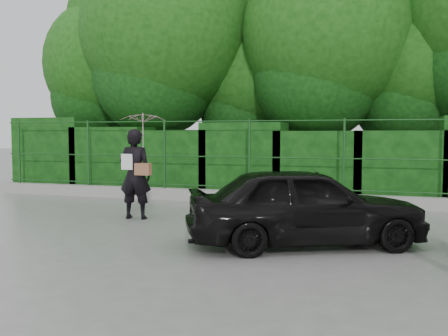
% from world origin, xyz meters
% --- Properties ---
extents(ground, '(80.00, 80.00, 0.00)m').
position_xyz_m(ground, '(0.00, 0.00, 0.00)').
color(ground, gray).
extents(kerb, '(14.00, 0.25, 0.30)m').
position_xyz_m(kerb, '(0.00, 4.50, 0.15)').
color(kerb, '#9E9E99').
rests_on(kerb, ground).
extents(fence, '(14.13, 0.06, 1.80)m').
position_xyz_m(fence, '(0.22, 4.50, 1.20)').
color(fence, '#19481B').
rests_on(fence, kerb).
extents(hedge, '(14.20, 1.20, 2.20)m').
position_xyz_m(hedge, '(-0.06, 5.50, 0.99)').
color(hedge, black).
rests_on(hedge, ground).
extents(trees, '(17.10, 6.15, 8.08)m').
position_xyz_m(trees, '(1.14, 7.74, 4.62)').
color(trees, black).
rests_on(trees, ground).
extents(woman, '(0.96, 0.93, 2.17)m').
position_xyz_m(woman, '(-1.16, 1.62, 1.39)').
color(woman, black).
rests_on(woman, ground).
extents(car, '(3.95, 2.88, 1.25)m').
position_xyz_m(car, '(2.41, 0.17, 0.63)').
color(car, black).
rests_on(car, ground).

